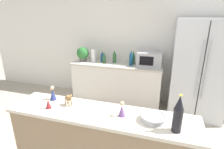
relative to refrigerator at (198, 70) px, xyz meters
name	(u,v)px	position (x,y,z in m)	size (l,w,h in m)	color
wall_back	(141,44)	(-1.11, 0.41, 0.36)	(8.00, 0.06, 2.55)	white
back_counter	(117,83)	(-1.57, 0.08, -0.47)	(1.91, 0.63, 0.89)	silver
refrigerator	(198,70)	(0.00, 0.00, 0.00)	(0.93, 0.75, 1.82)	silver
bar_counter	(101,149)	(-1.19, -1.95, -0.44)	(1.94, 0.45, 0.93)	#8C7256
potted_plant	(83,54)	(-2.35, 0.05, 0.15)	(0.27, 0.27, 0.32)	#595451
paper_towel_roll	(93,56)	(-2.11, 0.08, 0.11)	(0.11, 0.11, 0.27)	white
microwave	(150,59)	(-0.90, 0.10, 0.12)	(0.48, 0.37, 0.28)	#B2B5BA
back_bottle_0	(104,58)	(-1.84, 0.05, 0.09)	(0.07, 0.07, 0.23)	#2D6033
back_bottle_1	(115,56)	(-1.64, 0.14, 0.11)	(0.08, 0.08, 0.28)	#2D6033
back_bottle_2	(133,58)	(-1.24, 0.16, 0.11)	(0.07, 0.07, 0.27)	#2D6033
back_bottle_3	(131,58)	(-1.26, 0.02, 0.13)	(0.07, 0.07, 0.32)	navy
back_bottle_4	(102,56)	(-1.93, 0.16, 0.09)	(0.08, 0.08, 0.23)	navy
wine_bottle	(178,114)	(-0.47, -2.04, 0.18)	(0.08, 0.08, 0.34)	black
fruit_bowl	(153,118)	(-0.67, -1.95, 0.05)	(0.24, 0.24, 0.06)	#B7BABF
camel_figurine	(68,98)	(-1.57, -1.91, 0.10)	(0.12, 0.08, 0.14)	olive
wise_man_figurine_blue	(53,94)	(-1.81, -1.84, 0.09)	(0.07, 0.07, 0.17)	navy
wise_man_figurine_crimson	(48,103)	(-1.74, -2.03, 0.08)	(0.06, 0.06, 0.13)	maroon
wise_man_figurine_purple	(122,110)	(-0.96, -1.95, 0.09)	(0.07, 0.07, 0.16)	#6B4784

